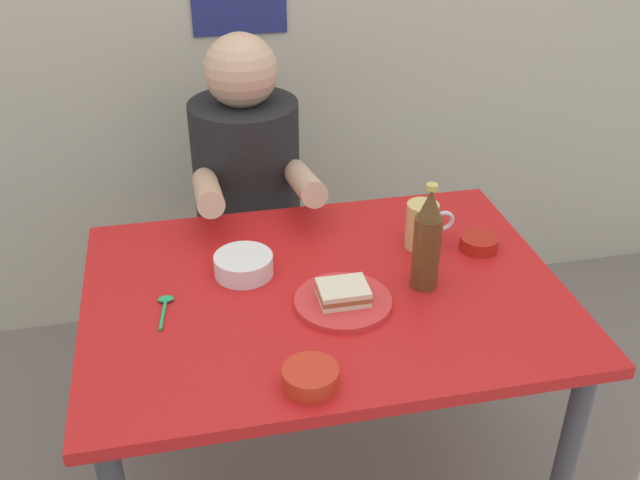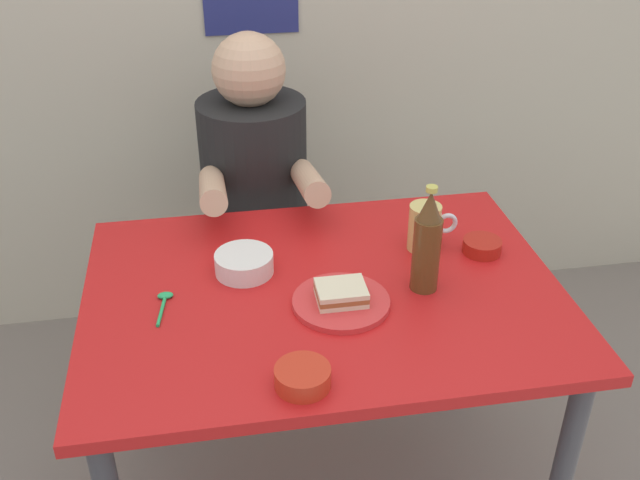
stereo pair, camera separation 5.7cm
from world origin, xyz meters
name	(u,v)px [view 1 (the left image)]	position (x,y,z in m)	size (l,w,h in m)	color
dining_table	(324,320)	(0.00, 0.00, 0.65)	(1.10, 0.80, 0.74)	red
stool	(253,282)	(-0.10, 0.63, 0.35)	(0.34, 0.34, 0.45)	#4C4C51
person_seated	(247,169)	(-0.10, 0.62, 0.77)	(0.33, 0.56, 0.72)	black
plate_orange	(343,302)	(0.03, -0.07, 0.75)	(0.22, 0.22, 0.01)	red
sandwich	(343,292)	(0.03, -0.07, 0.77)	(0.11, 0.09, 0.04)	beige
beer_mug	(423,225)	(0.28, 0.13, 0.80)	(0.13, 0.08, 0.12)	#D1BC66
beer_bottle	(427,241)	(0.23, -0.04, 0.86)	(0.06, 0.06, 0.26)	#593819
rice_bowl_white	(244,264)	(-0.18, 0.10, 0.77)	(0.14, 0.14, 0.05)	silver
sambal_bowl_red	(479,242)	(0.42, 0.09, 0.76)	(0.10, 0.10, 0.03)	#B21E14
sauce_bowl_chili	(310,377)	(-0.10, -0.32, 0.76)	(0.11, 0.11, 0.04)	red
spoon	(165,305)	(-0.36, 0.00, 0.75)	(0.04, 0.12, 0.01)	#26A559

